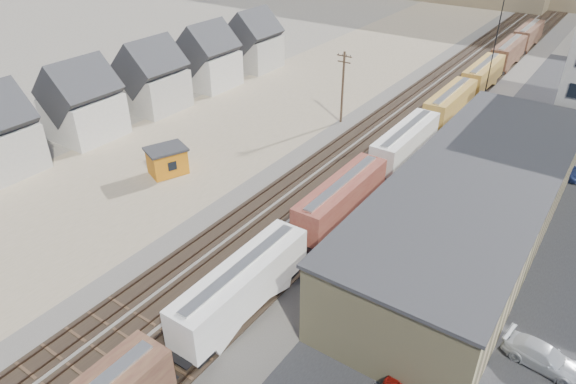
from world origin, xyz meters
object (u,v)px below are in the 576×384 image
Objects in this scene: utility_pole_north at (343,86)px; parked_car_blue at (563,168)px; freight_train at (429,121)px; maintenance_shed at (167,160)px; parked_car_silver at (544,357)px.

parked_car_blue is (28.55, 1.28, -4.50)m from utility_pole_north.
freight_train is 33.13m from maintenance_shed.
freight_train reaches higher than parked_car_blue.
utility_pole_north is at bearing 56.42° from parked_car_silver.
freight_train is 12.59m from utility_pole_north.
parked_car_blue is at bearing 15.87° from parked_car_silver.
parked_car_silver is at bearing -56.08° from freight_train.
parked_car_blue is (-4.06, 30.51, 0.01)m from parked_car_silver.
freight_train is 11.97× the size of utility_pole_north.
freight_train is 22.35× the size of maintenance_shed.
maintenance_shed is 0.98× the size of parked_car_silver.
parked_car_blue reaches higher than parked_car_silver.
maintenance_shed is 0.93× the size of parked_car_blue.
utility_pole_north reaches higher than freight_train.
parked_car_blue is at bearing 2.56° from utility_pole_north.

